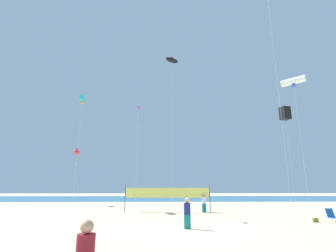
# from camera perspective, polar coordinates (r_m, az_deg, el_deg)

# --- Properties ---
(ground_plane) EXTENTS (120.00, 120.00, 0.00)m
(ground_plane) POSITION_cam_1_polar(r_m,az_deg,el_deg) (15.45, 7.75, -22.60)
(ground_plane) COLOR beige
(ocean_band) EXTENTS (120.00, 20.00, 0.01)m
(ocean_band) POSITION_cam_1_polar(r_m,az_deg,el_deg) (47.84, 1.55, -16.51)
(ocean_band) COLOR teal
(ocean_band) RESTS_ON ground
(beachgoer_navy_shirt) EXTENTS (0.39, 0.39, 1.71)m
(beachgoer_navy_shirt) POSITION_cam_1_polar(r_m,az_deg,el_deg) (15.09, 4.50, -19.39)
(beachgoer_navy_shirt) COLOR #19727A
(beachgoer_navy_shirt) RESTS_ON ground
(beachgoer_white_shirt) EXTENTS (0.38, 0.38, 1.68)m
(beachgoer_white_shirt) POSITION_cam_1_polar(r_m,az_deg,el_deg) (24.03, 8.39, -17.15)
(beachgoer_white_shirt) COLOR #19727A
(beachgoer_white_shirt) RESTS_ON ground
(folding_beach_chair) EXTENTS (0.52, 0.65, 0.89)m
(folding_beach_chair) POSITION_cam_1_polar(r_m,az_deg,el_deg) (20.68, 33.86, -16.90)
(folding_beach_chair) COLOR #1959B2
(folding_beach_chair) RESTS_ON ground
(volleyball_net) EXTENTS (8.05, 0.58, 2.40)m
(volleyball_net) POSITION_cam_1_polar(r_m,az_deg,el_deg) (23.94, -0.19, -15.54)
(volleyball_net) COLOR #4C4C51
(volleyball_net) RESTS_ON ground
(beach_handbag) EXTENTS (0.34, 0.17, 0.27)m
(beach_handbag) POSITION_cam_1_polar(r_m,az_deg,el_deg) (20.29, 31.16, -18.28)
(beach_handbag) COLOR olive
(beach_handbag) RESTS_ON ground
(kite_cyan_tube) EXTENTS (0.90, 1.66, 12.86)m
(kite_cyan_tube) POSITION_cam_1_polar(r_m,az_deg,el_deg) (31.57, -19.42, 5.83)
(kite_cyan_tube) COLOR silver
(kite_cyan_tube) RESTS_ON ground
(kite_red_inflatable) EXTENTS (0.92, 1.93, 7.25)m
(kite_red_inflatable) POSITION_cam_1_polar(r_m,az_deg,el_deg) (35.40, -20.54, -5.77)
(kite_red_inflatable) COLOR silver
(kite_red_inflatable) RESTS_ON ground
(kite_violet_diamond) EXTENTS (0.64, 0.63, 9.49)m
(kite_violet_diamond) POSITION_cam_1_polar(r_m,az_deg,el_deg) (22.43, -6.92, 3.97)
(kite_violet_diamond) COLOR silver
(kite_violet_diamond) RESTS_ON ground
(kite_white_tube) EXTENTS (1.86, 1.79, 11.72)m
(kite_white_tube) POSITION_cam_1_polar(r_m,az_deg,el_deg) (24.68, 27.20, 9.22)
(kite_white_tube) COLOR silver
(kite_white_tube) RESTS_ON ground
(kite_black_inflatable) EXTENTS (2.19, 1.44, 21.22)m
(kite_black_inflatable) POSITION_cam_1_polar(r_m,az_deg,el_deg) (37.95, 0.90, 15.06)
(kite_black_inflatable) COLOR silver
(kite_black_inflatable) RESTS_ON ground
(kite_black_box) EXTENTS (1.16, 1.16, 11.59)m
(kite_black_box) POSITION_cam_1_polar(r_m,az_deg,el_deg) (32.57, 25.64, 2.68)
(kite_black_box) COLOR silver
(kite_black_box) RESTS_ON ground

